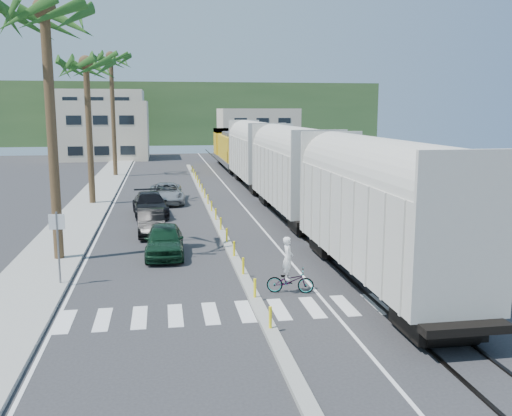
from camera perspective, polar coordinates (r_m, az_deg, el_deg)
The scene contains 16 objects.
ground at distance 22.00m, azimuth -0.54°, elevation -8.45°, with size 140.00×140.00×0.00m, color #28282B.
sidewalk at distance 46.45m, azimuth -15.84°, elevation 1.02°, with size 3.00×90.00×0.15m, color gray.
rails at distance 49.80m, azimuth 0.17°, elevation 1.92°, with size 1.56×100.00×0.06m.
median at distance 41.29m, azimuth -4.82°, elevation 0.31°, with size 0.45×60.00×0.85m.
crosswalk at distance 20.13m, azimuth 0.35°, elevation -10.20°, with size 14.00×2.20×0.01m, color silver.
lane_markings at distance 46.17m, azimuth -7.99°, elevation 1.16°, with size 9.42×90.00×0.01m.
freight_train at distance 42.30m, azimuth 1.83°, elevation 4.42°, with size 3.00×60.94×5.85m.
palm_trees at distance 43.78m, azimuth -16.32°, elevation 14.58°, with size 3.50×37.20×13.75m.
street_sign at distance 23.53m, azimuth -19.22°, elevation -2.82°, with size 0.60×0.08×3.00m.
buildings at distance 92.38m, azimuth -11.51°, elevation 8.09°, with size 38.00×27.00×10.00m.
hillside at distance 120.68m, azimuth -7.99°, elevation 9.34°, with size 80.00×20.00×12.00m, color #385628.
car_lead at distance 27.49m, azimuth -9.14°, elevation -3.20°, with size 1.88×4.49×1.52m, color black.
car_second at distance 32.28m, azimuth -10.44°, elevation -1.41°, with size 1.63×4.26×1.39m, color black.
car_third at distance 37.93m, azimuth -10.55°, elevation 0.36°, with size 2.61×5.43×1.52m, color black.
car_rear at distance 42.97m, azimuth -8.95°, elevation 1.48°, with size 2.59×5.36×1.47m, color #9DA0A2.
cyclist at distance 21.82m, azimuth 3.38°, elevation -6.74°, with size 1.48×2.09×2.19m.
Camera 1 is at (-3.21, -20.63, 6.91)m, focal length 40.00 mm.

